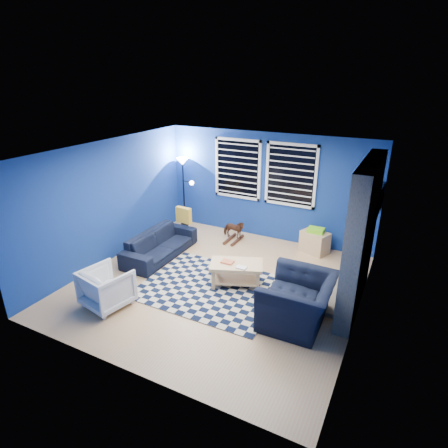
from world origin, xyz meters
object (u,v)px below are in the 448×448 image
(armchair_big, at_px, (298,301))
(cabinet, at_px, (315,242))
(sofa, at_px, (160,244))
(armchair_bent, at_px, (107,288))
(rocking_horse, at_px, (234,229))
(floor_lamp, at_px, (183,171))
(coffee_table, at_px, (236,269))
(tv, at_px, (378,202))

(armchair_big, relative_size, cabinet, 1.76)
(sofa, height_order, cabinet, cabinet)
(sofa, distance_m, armchair_big, 3.44)
(armchair_bent, xyz_separation_m, rocking_horse, (0.76, 3.35, -0.04))
(armchair_bent, xyz_separation_m, floor_lamp, (-0.80, 3.69, 1.11))
(armchair_bent, height_order, rocking_horse, armchair_bent)
(coffee_table, xyz_separation_m, cabinet, (0.95, 2.05, -0.08))
(floor_lamp, bearing_deg, rocking_horse, -12.40)
(armchair_big, relative_size, armchair_bent, 1.60)
(coffee_table, bearing_deg, cabinet, 65.18)
(armchair_bent, height_order, coffee_table, armchair_bent)
(rocking_horse, bearing_deg, floor_lamp, 70.50)
(rocking_horse, bearing_deg, armchair_big, -143.36)
(coffee_table, bearing_deg, armchair_bent, -136.51)
(armchair_big, xyz_separation_m, floor_lamp, (-3.80, 2.68, 1.06))
(armchair_big, xyz_separation_m, coffee_table, (-1.34, 0.57, -0.06))
(tv, xyz_separation_m, floor_lamp, (-4.58, 0.25, 0.04))
(coffee_table, height_order, floor_lamp, floor_lamp)
(cabinet, bearing_deg, coffee_table, -93.68)
(tv, bearing_deg, armchair_big, -107.69)
(floor_lamp, bearing_deg, armchair_bent, -77.84)
(rocking_horse, distance_m, cabinet, 1.87)
(armchair_big, height_order, coffee_table, armchair_big)
(cabinet, distance_m, floor_lamp, 3.61)
(sofa, xyz_separation_m, coffee_table, (1.98, -0.35, 0.05))
(cabinet, bearing_deg, rocking_horse, -150.23)
(armchair_big, bearing_deg, cabinet, -172.62)
(tv, bearing_deg, sofa, -159.64)
(sofa, distance_m, armchair_bent, 1.95)
(sofa, height_order, armchair_bent, armchair_bent)
(coffee_table, bearing_deg, floor_lamp, 139.40)
(tv, distance_m, cabinet, 1.65)
(sofa, distance_m, coffee_table, 2.01)
(rocking_horse, bearing_deg, sofa, 135.88)
(sofa, height_order, rocking_horse, sofa)
(tv, bearing_deg, coffee_table, -138.60)
(rocking_horse, bearing_deg, armchair_bent, 160.05)
(armchair_big, bearing_deg, armchair_bent, -72.52)
(cabinet, bearing_deg, sofa, -128.64)
(armchair_big, height_order, cabinet, armchair_big)
(armchair_bent, height_order, cabinet, armchair_bent)
(sofa, distance_m, rocking_horse, 1.78)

